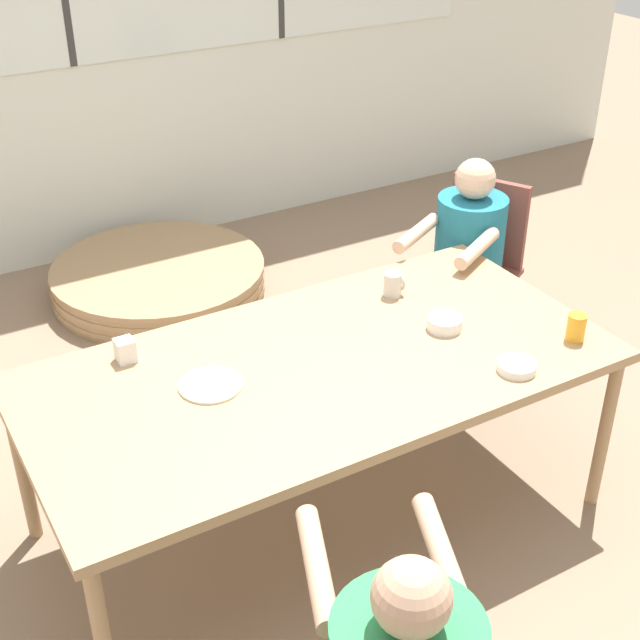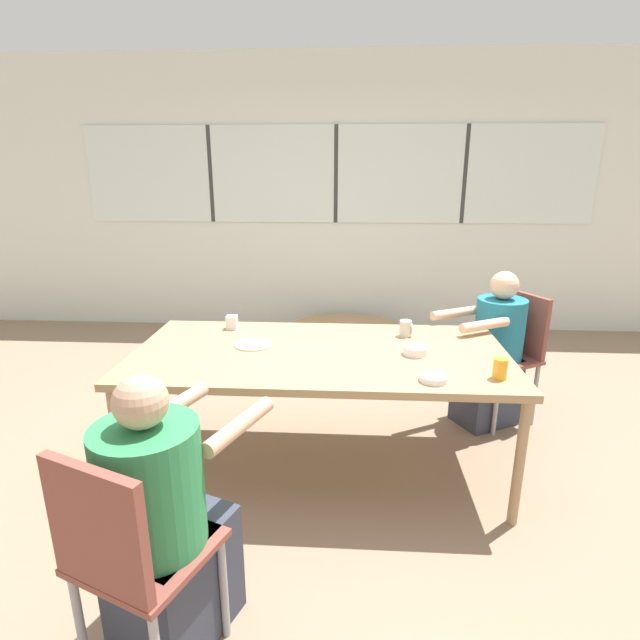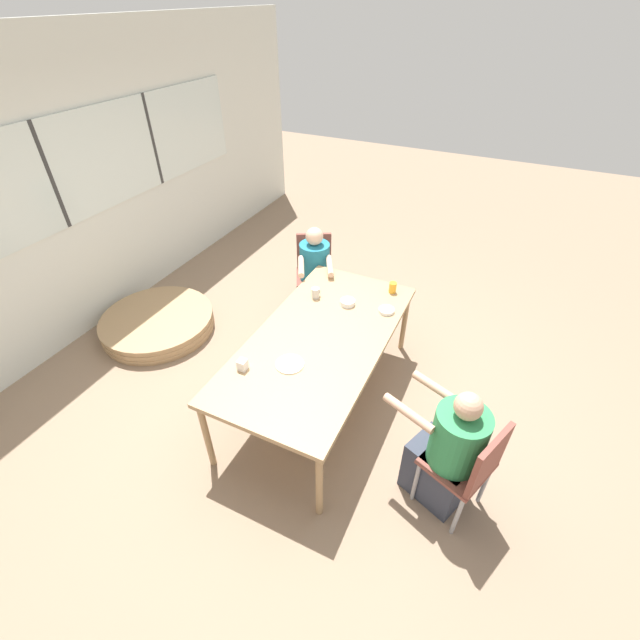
# 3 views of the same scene
# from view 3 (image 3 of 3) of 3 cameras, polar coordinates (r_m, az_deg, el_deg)

# --- Properties ---
(ground_plane) EXTENTS (16.00, 16.00, 0.00)m
(ground_plane) POSITION_cam_3_polar(r_m,az_deg,el_deg) (4.00, -0.00, -10.23)
(ground_plane) COLOR #8C725B
(wall_back_with_windows) EXTENTS (8.40, 0.08, 2.80)m
(wall_back_with_windows) POSITION_cam_3_polar(r_m,az_deg,el_deg) (4.84, -31.73, 13.53)
(wall_back_with_windows) COLOR silver
(wall_back_with_windows) RESTS_ON ground_plane
(dining_table) EXTENTS (2.07, 1.03, 0.72)m
(dining_table) POSITION_cam_3_polar(r_m,az_deg,el_deg) (3.53, -0.00, -2.91)
(dining_table) COLOR tan
(dining_table) RESTS_ON ground_plane
(chair_for_woman_green_shirt) EXTENTS (0.54, 0.54, 0.89)m
(chair_for_woman_green_shirt) POSITION_cam_3_polar(r_m,az_deg,el_deg) (4.79, -0.76, 7.19)
(chair_for_woman_green_shirt) COLOR brown
(chair_for_woman_green_shirt) RESTS_ON ground_plane
(chair_for_man_blue_shirt) EXTENTS (0.52, 0.52, 0.89)m
(chair_for_man_blue_shirt) POSITION_cam_3_polar(r_m,az_deg,el_deg) (3.08, 19.51, -17.75)
(chair_for_man_blue_shirt) COLOR brown
(chair_for_man_blue_shirt) RESTS_ON ground_plane
(person_woman_green_shirt) EXTENTS (0.66, 0.55, 1.06)m
(person_woman_green_shirt) POSITION_cam_3_polar(r_m,az_deg,el_deg) (4.68, -0.69, 5.44)
(person_woman_green_shirt) COLOR #333847
(person_woman_green_shirt) RESTS_ON ground_plane
(person_man_blue_shirt) EXTENTS (0.56, 0.72, 1.08)m
(person_man_blue_shirt) POSITION_cam_3_polar(r_m,az_deg,el_deg) (3.16, 16.55, -16.70)
(person_man_blue_shirt) COLOR #333847
(person_man_blue_shirt) RESTS_ON ground_plane
(coffee_mug) EXTENTS (0.08, 0.07, 0.10)m
(coffee_mug) POSITION_cam_3_polar(r_m,az_deg,el_deg) (3.93, -0.59, 3.65)
(coffee_mug) COLOR beige
(coffee_mug) RESTS_ON dining_table
(juice_glass) EXTENTS (0.07, 0.07, 0.10)m
(juice_glass) POSITION_cam_3_polar(r_m,az_deg,el_deg) (4.06, 9.67, 4.30)
(juice_glass) COLOR gold
(juice_glass) RESTS_ON dining_table
(milk_carton_small) EXTENTS (0.07, 0.07, 0.09)m
(milk_carton_small) POSITION_cam_3_polar(r_m,az_deg,el_deg) (3.25, -10.30, -5.89)
(milk_carton_small) COLOR silver
(milk_carton_small) RESTS_ON dining_table
(bowl_white_shallow) EXTENTS (0.14, 0.14, 0.03)m
(bowl_white_shallow) POSITION_cam_3_polar(r_m,az_deg,el_deg) (3.81, 8.86, 1.27)
(bowl_white_shallow) COLOR white
(bowl_white_shallow) RESTS_ON dining_table
(bowl_cereal) EXTENTS (0.13, 0.13, 0.05)m
(bowl_cereal) POSITION_cam_3_polar(r_m,az_deg,el_deg) (3.86, 3.71, 2.37)
(bowl_cereal) COLOR white
(bowl_cereal) RESTS_ON dining_table
(plate_tortillas) EXTENTS (0.22, 0.22, 0.01)m
(plate_tortillas) POSITION_cam_3_polar(r_m,az_deg,el_deg) (3.26, -4.05, -5.89)
(plate_tortillas) COLOR beige
(plate_tortillas) RESTS_ON dining_table
(folded_table_stack) EXTENTS (1.19, 1.19, 0.18)m
(folded_table_stack) POSITION_cam_3_polar(r_m,az_deg,el_deg) (4.99, -20.78, -0.37)
(folded_table_stack) COLOR tan
(folded_table_stack) RESTS_ON ground_plane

